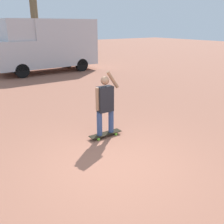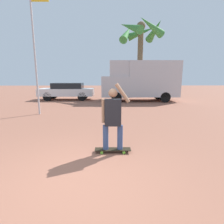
# 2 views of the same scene
# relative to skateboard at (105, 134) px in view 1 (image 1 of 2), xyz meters

# --- Properties ---
(ground_plane) EXTENTS (80.00, 80.00, 0.00)m
(ground_plane) POSITION_rel_skateboard_xyz_m (-0.67, -1.31, -0.08)
(ground_plane) COLOR #935B47
(skateboard) EXTENTS (0.92, 0.23, 0.09)m
(skateboard) POSITION_rel_skateboard_xyz_m (0.00, 0.00, 0.00)
(skateboard) COLOR black
(skateboard) RESTS_ON ground_plane
(person_skateboarder) EXTENTS (0.70, 0.22, 1.67)m
(person_skateboarder) POSITION_rel_skateboard_xyz_m (-0.00, 0.00, 0.89)
(person_skateboarder) COLOR #384C7A
(person_skateboarder) RESTS_ON skateboard
(camper_van) EXTENTS (6.07, 2.29, 3.16)m
(camper_van) POSITION_rel_skateboard_xyz_m (2.48, 10.20, 1.63)
(camper_van) COLOR black
(camper_van) RESTS_ON ground_plane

